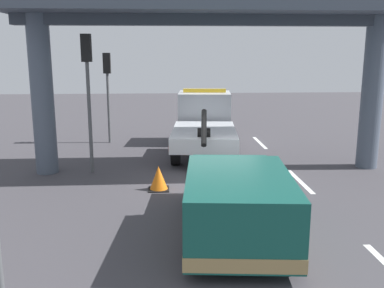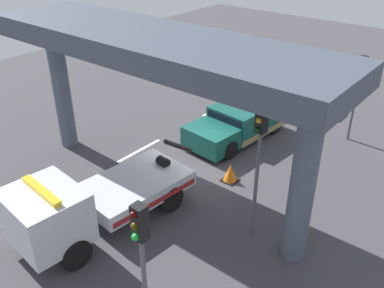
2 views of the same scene
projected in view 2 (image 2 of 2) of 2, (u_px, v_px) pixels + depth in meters
ground_plane at (186, 172)px, 17.57m from camera, size 60.00×40.00×0.10m
lane_stripe_west at (218, 108)px, 23.14m from camera, size 2.60×0.16×0.01m
lane_stripe_mid at (139, 150)px, 19.06m from camera, size 2.60×0.16×0.01m
lane_stripe_east at (19, 216)px, 14.99m from camera, size 2.60×0.16×0.01m
tow_truck_white at (87, 203)px, 13.67m from camera, size 7.33×2.94×2.46m
towed_van_green at (240, 122)px, 19.85m from camera, size 5.37×2.64×1.58m
overpass_structure at (154, 57)px, 13.92m from camera, size 3.60×13.38×6.05m
traffic_light_near at (359, 80)px, 18.57m from camera, size 0.39×0.32×4.05m
traffic_light_far at (259, 144)px, 12.59m from camera, size 0.39×0.32×4.68m
traffic_light_mid at (141, 245)px, 9.41m from camera, size 0.39×0.32×4.05m
traffic_cone_orange at (230, 173)px, 16.77m from camera, size 0.62×0.62×0.74m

